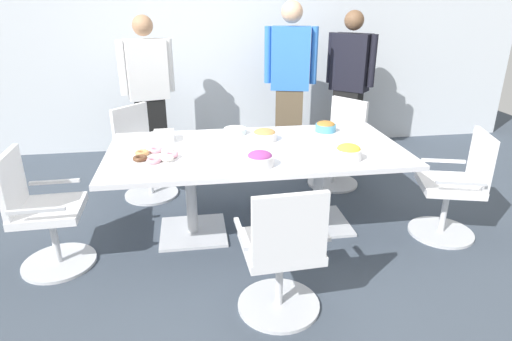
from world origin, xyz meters
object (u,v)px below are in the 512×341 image
at_px(snack_bowl_pretzels, 326,126).
at_px(conference_table, 256,162).
at_px(donut_platter, 156,156).
at_px(office_chair_2, 145,157).
at_px(person_standing_2, 349,83).
at_px(snack_bowl_chips_yellow, 348,152).
at_px(snack_bowl_cookies, 265,135).
at_px(office_chair_3, 43,217).
at_px(napkin_pile, 164,136).
at_px(person_standing_1, 290,81).
at_px(plate_stack, 235,131).
at_px(office_chair_0, 455,191).
at_px(office_chair_4, 282,258).
at_px(office_chair_1, 338,148).
at_px(snack_bowl_candy_mix, 260,159).
at_px(person_standing_0, 149,92).

bearing_deg(snack_bowl_pretzels, conference_table, -151.93).
bearing_deg(snack_bowl_pretzels, donut_platter, -161.29).
height_order(office_chair_2, person_standing_2, person_standing_2).
bearing_deg(snack_bowl_chips_yellow, snack_bowl_cookies, 133.67).
distance_m(office_chair_3, napkin_pile, 1.14).
relative_size(person_standing_1, person_standing_2, 1.06).
relative_size(snack_bowl_chips_yellow, plate_stack, 0.98).
height_order(office_chair_0, office_chair_4, same).
xyz_separation_m(office_chair_1, person_standing_1, (-0.36, 0.77, 0.58)).
bearing_deg(office_chair_1, snack_bowl_candy_mix, 105.71).
distance_m(conference_table, office_chair_3, 1.67).
bearing_deg(napkin_pile, office_chair_3, -144.21).
xyz_separation_m(conference_table, snack_bowl_cookies, (0.11, 0.20, 0.17)).
height_order(conference_table, snack_bowl_chips_yellow, snack_bowl_chips_yellow).
bearing_deg(office_chair_4, person_standing_2, 60.12).
bearing_deg(conference_table, person_standing_0, 120.06).
bearing_deg(office_chair_2, office_chair_1, 131.71).
height_order(office_chair_2, snack_bowl_pretzels, office_chair_2).
bearing_deg(person_standing_0, snack_bowl_pretzels, 126.57).
distance_m(person_standing_0, donut_platter, 1.84).
xyz_separation_m(office_chair_3, person_standing_2, (3.04, 2.05, 0.52)).
distance_m(conference_table, person_standing_0, 1.97).
relative_size(person_standing_2, plate_stack, 8.72).
relative_size(conference_table, donut_platter, 6.80).
bearing_deg(office_chair_3, person_standing_0, 160.54).
relative_size(office_chair_3, snack_bowl_cookies, 4.27).
xyz_separation_m(office_chair_0, donut_platter, (-2.41, 0.21, 0.36)).
bearing_deg(office_chair_2, snack_bowl_chips_yellow, 94.69).
xyz_separation_m(office_chair_1, snack_bowl_chips_yellow, (-0.37, -1.25, 0.40)).
bearing_deg(person_standing_2, donut_platter, 82.56).
xyz_separation_m(office_chair_0, snack_bowl_chips_yellow, (-0.97, -0.03, 0.40)).
xyz_separation_m(snack_bowl_chips_yellow, napkin_pile, (-1.41, 0.68, -0.02)).
relative_size(conference_table, snack_bowl_candy_mix, 11.88).
bearing_deg(snack_bowl_chips_yellow, office_chair_4, -132.03).
bearing_deg(person_standing_2, person_standing_0, 43.42).
bearing_deg(snack_bowl_chips_yellow, office_chair_3, 178.65).
bearing_deg(office_chair_3, office_chair_0, 87.96).
relative_size(person_standing_2, napkin_pile, 10.31).
relative_size(office_chair_1, person_standing_2, 0.51).
bearing_deg(snack_bowl_chips_yellow, person_standing_1, 89.88).
bearing_deg(office_chair_1, napkin_pile, 72.92).
distance_m(snack_bowl_pretzels, snack_bowl_candy_mix, 1.08).
distance_m(snack_bowl_pretzels, snack_bowl_chips_yellow, 0.75).
relative_size(conference_table, plate_stack, 11.81).
distance_m(snack_bowl_candy_mix, plate_stack, 0.83).
xyz_separation_m(office_chair_0, person_standing_2, (-0.20, 2.08, 0.52)).
bearing_deg(snack_bowl_pretzels, plate_stack, 177.17).
distance_m(conference_table, office_chair_4, 1.13).
bearing_deg(office_chair_1, office_chair_0, 171.20).
bearing_deg(snack_bowl_candy_mix, office_chair_1, 50.56).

